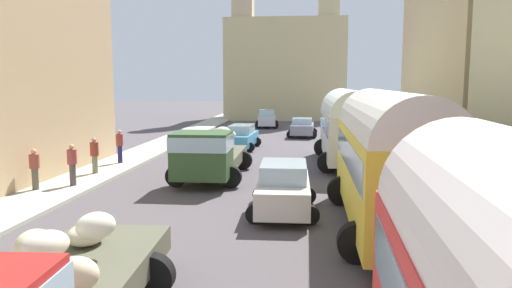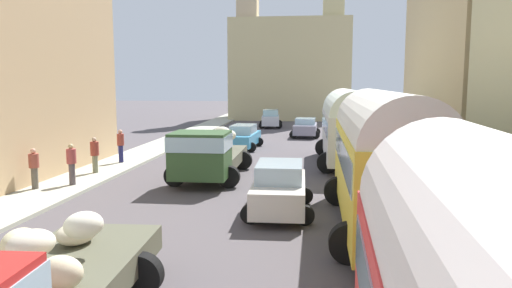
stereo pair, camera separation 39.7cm
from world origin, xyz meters
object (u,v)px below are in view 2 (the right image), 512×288
car_3 (279,188)px  pedestrian_2 (95,154)px  car_4 (305,127)px  pedestrian_1 (72,163)px  pedestrian_0 (121,145)px  car_0 (243,137)px  cargo_truck_1 (208,153)px  streetlamp_near (503,119)px  parked_bus_1 (383,154)px  pedestrian_4 (34,167)px  parked_bus_2 (348,124)px  car_1 (271,119)px

car_3 → pedestrian_2: bearing=149.2°
car_4 → pedestrian_1: size_ratio=2.05×
pedestrian_0 → car_0: bearing=51.4°
cargo_truck_1 → car_0: size_ratio=1.58×
car_4 → pedestrian_2: 19.27m
streetlamp_near → parked_bus_1: bearing=105.4°
streetlamp_near → car_0: bearing=110.2°
parked_bus_1 → pedestrian_2: parked_bus_1 is taller
pedestrian_2 → streetlamp_near: 18.10m
cargo_truck_1 → pedestrian_4: bearing=-154.6°
car_0 → streetlamp_near: bearing=-69.8°
pedestrian_4 → pedestrian_0: bearing=82.0°
parked_bus_1 → parked_bus_2: size_ratio=1.05×
car_0 → pedestrian_1: 13.38m
car_1 → parked_bus_1: bearing=-78.9°
streetlamp_near → pedestrian_4: bearing=149.5°
pedestrian_0 → car_1: bearing=74.8°
pedestrian_0 → car_4: bearing=56.5°
car_0 → parked_bus_2: bearing=-39.3°
car_0 → pedestrian_4: (-6.33, -13.19, 0.21)m
pedestrian_4 → pedestrian_1: bearing=38.7°
parked_bus_1 → car_4: 23.92m
car_3 → car_4: (0.38, 22.20, -0.09)m
pedestrian_2 → pedestrian_4: bearing=-103.6°
pedestrian_2 → pedestrian_4: 3.60m
pedestrian_1 → car_4: bearing=65.1°
parked_bus_1 → streetlamp_near: (1.39, -5.03, 1.40)m
parked_bus_2 → car_4: (-2.46, 12.34, -1.40)m
car_3 → pedestrian_4: 9.95m
pedestrian_1 → pedestrian_2: (-0.25, 2.62, -0.02)m
pedestrian_4 → streetlamp_near: size_ratio=0.29×
parked_bus_1 → car_1: parked_bus_1 is taller
cargo_truck_1 → pedestrian_2: (-5.46, 0.50, -0.21)m
parked_bus_1 → car_0: 17.84m
pedestrian_2 → parked_bus_2: bearing=21.1°
car_1 → car_3: 29.85m
pedestrian_1 → pedestrian_4: size_ratio=1.05×
car_3 → pedestrian_0: size_ratio=2.27×
pedestrian_0 → cargo_truck_1: bearing=-32.0°
pedestrian_2 → streetlamp_near: bearing=-41.5°
car_0 → pedestrian_4: pedestrian_4 is taller
car_0 → car_4: 8.14m
car_1 → streetlamp_near: streetlamp_near is taller
car_1 → pedestrian_1: 27.57m
car_4 → car_1: bearing=114.5°
car_0 → pedestrian_2: pedestrian_2 is taller
car_3 → streetlamp_near: bearing=-55.7°
car_0 → pedestrian_4: 14.63m
car_4 → streetlamp_near: size_ratio=0.62×
pedestrian_4 → cargo_truck_1: bearing=25.4°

